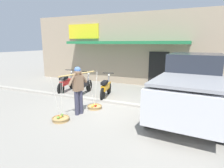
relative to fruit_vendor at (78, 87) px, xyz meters
The scene contains 10 objects.
ground_plane 1.40m from the fruit_vendor, 64.27° to the left, with size 90.00×90.00×0.00m, color gray.
sidewalk_curb 1.90m from the fruit_vendor, 74.82° to the left, with size 20.00×0.24×0.10m, color #AEA89C.
fruit_vendor is the anchor object (origin of this frame).
fruit_basket_left_side 1.18m from the fruit_vendor, 73.49° to the left, with size 0.57×0.57×1.45m.
fruit_basket_right_side 1.18m from the fruit_vendor, 106.64° to the right, with size 0.57×0.57×1.45m.
motorcycle_nearest_shop 3.41m from the fruit_vendor, 134.38° to the left, with size 0.54×1.81×1.09m.
motorcycle_second_in_row 2.65m from the fruit_vendor, 118.67° to the left, with size 0.54×1.82×1.09m.
motorcycle_third_in_row 2.35m from the fruit_vendor, 91.08° to the left, with size 0.58×1.80×1.09m.
parked_truck 3.91m from the fruit_vendor, 23.61° to the left, with size 2.44×4.83×2.10m.
storefront_building 8.02m from the fruit_vendor, 91.39° to the left, with size 13.00×6.00×4.20m.
Camera 1 is at (3.18, -6.21, 2.48)m, focal length 30.14 mm.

